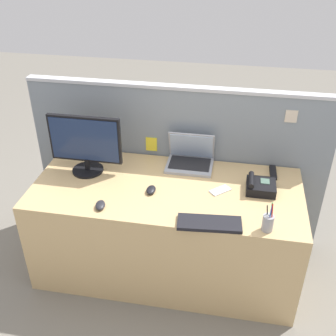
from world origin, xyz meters
name	(u,v)px	position (x,y,z in m)	size (l,w,h in m)	color
ground_plane	(167,265)	(0.00, 0.00, 0.00)	(10.00, 10.00, 0.00)	slate
desk	(167,228)	(0.00, 0.00, 0.36)	(1.81, 0.81, 0.72)	tan
cubicle_divider	(177,164)	(0.00, 0.44, 0.64)	(2.23, 0.07, 1.27)	gray
desktop_monitor	(85,143)	(-0.59, 0.11, 0.94)	(0.51, 0.22, 0.42)	black
laptop	(190,157)	(0.12, 0.32, 0.78)	(0.33, 0.26, 0.24)	#9EA0A8
desk_phone	(260,186)	(0.61, 0.07, 0.75)	(0.19, 0.18, 0.10)	black
keyboard_main	(209,223)	(0.32, -0.34, 0.73)	(0.38, 0.14, 0.02)	black
computer_mouse_right_hand	(151,190)	(-0.09, -0.07, 0.73)	(0.06, 0.10, 0.03)	black
computer_mouse_left_hand	(100,205)	(-0.37, -0.29, 0.73)	(0.06, 0.10, 0.03)	#232328
pen_cup	(268,223)	(0.65, -0.33, 0.77)	(0.07, 0.07, 0.19)	#99999E
cell_phone_white_slab	(220,190)	(0.36, 0.02, 0.72)	(0.07, 0.14, 0.01)	silver
tv_remote	(273,172)	(0.71, 0.30, 0.73)	(0.04, 0.17, 0.02)	black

